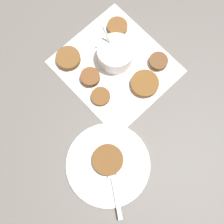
# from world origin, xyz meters

# --- Properties ---
(ground_plane) EXTENTS (4.00, 4.00, 0.00)m
(ground_plane) POSITION_xyz_m (0.00, 0.00, 0.00)
(ground_plane) COLOR #605B56
(napkin) EXTENTS (0.34, 0.32, 0.00)m
(napkin) POSITION_xyz_m (0.03, 0.01, 0.00)
(napkin) COLOR white
(napkin) RESTS_ON ground_plane
(sauce_bowl) EXTENTS (0.12, 0.11, 0.11)m
(sauce_bowl) POSITION_xyz_m (0.05, -0.01, 0.03)
(sauce_bowl) COLOR white
(sauce_bowl) RESTS_ON napkin
(fritter_0) EXTENTS (0.06, 0.06, 0.01)m
(fritter_0) POSITION_xyz_m (-0.02, 0.10, 0.01)
(fritter_0) COLOR brown
(fritter_0) RESTS_ON napkin
(fritter_1) EXTENTS (0.08, 0.08, 0.02)m
(fritter_1) POSITION_xyz_m (-0.07, -0.02, 0.01)
(fritter_1) COLOR brown
(fritter_1) RESTS_ON napkin
(fritter_2) EXTENTS (0.06, 0.06, 0.02)m
(fritter_2) POSITION_xyz_m (-0.04, -0.10, 0.01)
(fritter_2) COLOR brown
(fritter_2) RESTS_ON napkin
(fritter_3) EXTENTS (0.07, 0.07, 0.02)m
(fritter_3) POSITION_xyz_m (0.13, 0.11, 0.01)
(fritter_3) COLOR brown
(fritter_3) RESTS_ON napkin
(fritter_4) EXTENTS (0.06, 0.06, 0.02)m
(fritter_4) POSITION_xyz_m (0.12, -0.08, 0.01)
(fritter_4) COLOR brown
(fritter_4) RESTS_ON napkin
(fritter_5) EXTENTS (0.06, 0.06, 0.02)m
(fritter_5) POSITION_xyz_m (0.04, 0.09, 0.01)
(fritter_5) COLOR brown
(fritter_5) RESTS_ON napkin
(serving_plate) EXTENTS (0.24, 0.24, 0.02)m
(serving_plate) POSITION_xyz_m (-0.19, 0.21, 0.01)
(serving_plate) COLOR white
(serving_plate) RESTS_ON ground_plane
(fritter_on_plate) EXTENTS (0.09, 0.09, 0.01)m
(fritter_on_plate) POSITION_xyz_m (-0.18, 0.21, 0.02)
(fritter_on_plate) COLOR brown
(fritter_on_plate) RESTS_ON serving_plate
(fork) EXTENTS (0.17, 0.10, 0.00)m
(fork) POSITION_xyz_m (-0.23, 0.22, 0.02)
(fork) COLOR silver
(fork) RESTS_ON serving_plate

